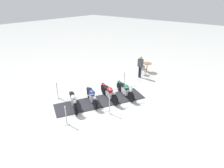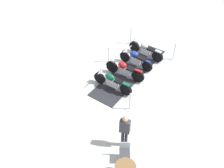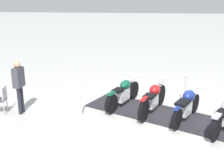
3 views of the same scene
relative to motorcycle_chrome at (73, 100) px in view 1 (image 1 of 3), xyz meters
The scene contains 13 objects.
ground_plane 1.74m from the motorcycle_chrome, 63.35° to the left, with size 80.00×80.00×0.00m, color silver.
display_platform 1.74m from the motorcycle_chrome, 63.35° to the left, with size 5.55×1.48×0.03m, color #28282D.
motorcycle_chrome is the anchor object (origin of this frame).
motorcycle_navy 1.12m from the motorcycle_chrome, 61.81° to the left, with size 1.87×1.19×0.92m.
motorcycle_maroon 2.24m from the motorcycle_chrome, 62.08° to the left, with size 2.10×1.03×1.01m.
motorcycle_forest 3.35m from the motorcycle_chrome, 62.28° to the left, with size 2.03×1.15×0.94m.
stanchion_left_rear 4.30m from the motorcycle_chrome, 82.55° to the left, with size 0.33×0.33×1.03m.
stanchion_left_front 1.63m from the motorcycle_chrome, behind, with size 0.33×0.33×1.09m.
stanchion_right_front 1.58m from the motorcycle_chrome, 53.08° to the right, with size 0.30×0.30×1.08m.
stanchion_right_mid 2.20m from the motorcycle_chrome, 22.20° to the left, with size 0.29×0.29×1.02m.
cafe_table 7.68m from the motorcycle_chrome, 86.61° to the left, with size 0.76×0.76×0.78m.
cafe_chair_near_table 6.88m from the motorcycle_chrome, 85.41° to the left, with size 0.44×0.44×0.89m.
bystander_person 6.31m from the motorcycle_chrome, 84.32° to the left, with size 0.43×0.28×1.75m.
Camera 1 is at (6.91, -7.30, 5.98)m, focal length 30.01 mm.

